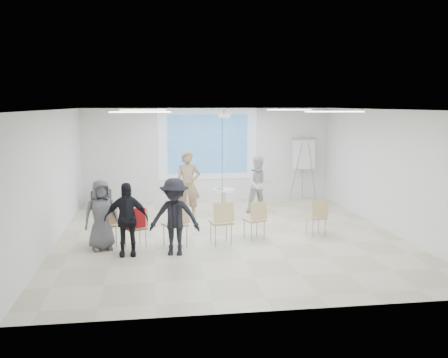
{
  "coord_description": "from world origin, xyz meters",
  "views": [
    {
      "loc": [
        -1.78,
        -11.54,
        3.12
      ],
      "look_at": [
        0.0,
        0.8,
        1.25
      ],
      "focal_mm": 40.0,
      "sensor_mm": 36.0,
      "label": 1
    }
  ],
  "objects": [
    {
      "name": "flipchart_easel",
      "position": [
        3.14,
        4.24,
        1.5
      ],
      "size": [
        0.88,
        0.67,
        2.04
      ],
      "rotation": [
        0.0,
        0.0,
        -0.11
      ],
      "color": "gray",
      "rests_on": "floor"
    },
    {
      "name": "audience_mid",
      "position": [
        -1.35,
        -1.39,
        0.92
      ],
      "size": [
        1.28,
        0.84,
        1.84
      ],
      "primitive_type": "imported",
      "rotation": [
        0.0,
        0.0,
        -0.17
      ],
      "color": "black",
      "rests_on": "floor"
    },
    {
      "name": "wall_back",
      "position": [
        0.0,
        4.55,
        1.5
      ],
      "size": [
        8.0,
        0.1,
        3.0
      ],
      "primitive_type": "cube",
      "color": "silver",
      "rests_on": "floor"
    },
    {
      "name": "fluor_panel_ne",
      "position": [
        2.0,
        2.0,
        2.97
      ],
      "size": [
        1.2,
        0.3,
        0.02
      ],
      "primitive_type": "cube",
      "color": "white",
      "rests_on": "ceiling"
    },
    {
      "name": "controller_right",
      "position": [
        1.09,
        2.65,
        1.24
      ],
      "size": [
        0.04,
        0.12,
        0.04
      ],
      "primitive_type": "cube",
      "rotation": [
        0.0,
        0.0,
        0.04
      ],
      "color": "silver",
      "rests_on": "player_right"
    },
    {
      "name": "wall_right",
      "position": [
        4.05,
        0.0,
        1.5
      ],
      "size": [
        0.1,
        9.0,
        3.0
      ],
      "primitive_type": "cube",
      "color": "silver",
      "rests_on": "floor"
    },
    {
      "name": "player_right",
      "position": [
        1.27,
        2.4,
        0.92
      ],
      "size": [
        0.91,
        0.74,
        1.83
      ],
      "primitive_type": "imported",
      "rotation": [
        0.0,
        0.0,
        0.04
      ],
      "color": "silver",
      "rests_on": "floor"
    },
    {
      "name": "chair_right_inner",
      "position": [
        0.56,
        -0.49,
        0.54
      ],
      "size": [
        0.55,
        0.57,
        0.91
      ],
      "rotation": [
        0.0,
        0.0,
        0.32
      ],
      "color": "tan",
      "rests_on": "floor"
    },
    {
      "name": "audience_left",
      "position": [
        -2.34,
        -1.29,
        0.88
      ],
      "size": [
        1.04,
        0.64,
        1.77
      ],
      "primitive_type": "imported",
      "rotation": [
        0.0,
        0.0,
        -0.02
      ],
      "color": "black",
      "rests_on": "floor"
    },
    {
      "name": "fluor_panel_sw",
      "position": [
        -2.0,
        -1.5,
        2.97
      ],
      "size": [
        1.2,
        0.3,
        0.02
      ],
      "primitive_type": "cube",
      "color": "white",
      "rests_on": "ceiling"
    },
    {
      "name": "projection_image",
      "position": [
        0.0,
        4.47,
        1.85
      ],
      "size": [
        2.6,
        0.01,
        1.9
      ],
      "primitive_type": "cube",
      "color": "teal",
      "rests_on": "wall_back"
    },
    {
      "name": "ceiling_projector",
      "position": [
        0.1,
        1.49,
        2.69
      ],
      "size": [
        0.3,
        0.25,
        3.0
      ],
      "color": "white",
      "rests_on": "ceiling"
    },
    {
      "name": "chair_right_far",
      "position": [
        2.09,
        -0.36,
        0.52
      ],
      "size": [
        0.48,
        0.5,
        0.88
      ],
      "rotation": [
        0.0,
        0.0,
        0.16
      ],
      "color": "tan",
      "rests_on": "floor"
    },
    {
      "name": "chair_center",
      "position": [
        -0.27,
        -0.8,
        0.58
      ],
      "size": [
        0.54,
        0.57,
        0.99
      ],
      "rotation": [
        0.0,
        0.0,
        0.17
      ],
      "color": "tan",
      "rests_on": "floor"
    },
    {
      "name": "ceiling",
      "position": [
        0.0,
        0.0,
        3.05
      ],
      "size": [
        8.0,
        9.0,
        0.1
      ],
      "primitive_type": "cube",
      "color": "white",
      "rests_on": "wall_back"
    },
    {
      "name": "chair_far_left",
      "position": [
        -2.81,
        -0.57,
        0.56
      ],
      "size": [
        0.57,
        0.59,
        0.94
      ],
      "rotation": [
        0.0,
        0.0,
        0.31
      ],
      "color": "tan",
      "rests_on": "floor"
    },
    {
      "name": "pedestal_table",
      "position": [
        0.18,
        2.12,
        0.43
      ],
      "size": [
        0.82,
        0.82,
        0.78
      ],
      "rotation": [
        0.0,
        0.0,
        0.39
      ],
      "color": "white",
      "rests_on": "floor"
    },
    {
      "name": "chair_left_inner",
      "position": [
        -1.28,
        -0.87,
        0.59
      ],
      "size": [
        0.63,
        0.65,
        1.0
      ],
      "rotation": [
        0.0,
        0.0,
        0.42
      ],
      "color": "tan",
      "rests_on": "floor"
    },
    {
      "name": "fluor_panel_nw",
      "position": [
        -2.0,
        2.0,
        2.97
      ],
      "size": [
        1.2,
        0.3,
        0.02
      ],
      "primitive_type": "cube",
      "color": "white",
      "rests_on": "ceiling"
    },
    {
      "name": "floor",
      "position": [
        0.0,
        0.0,
        -0.05
      ],
      "size": [
        8.0,
        9.0,
        0.1
      ],
      "primitive_type": "cube",
      "color": "beige",
      "rests_on": "ground"
    },
    {
      "name": "red_jacket",
      "position": [
        -2.19,
        -1.01,
        0.72
      ],
      "size": [
        0.46,
        0.28,
        0.43
      ],
      "primitive_type": "cube",
      "rotation": [
        0.0,
        0.0,
        0.42
      ],
      "color": "#B4161B",
      "rests_on": "chair_left_mid"
    },
    {
      "name": "laptop",
      "position": [
        -1.32,
        -0.77,
        0.53
      ],
      "size": [
        0.44,
        0.39,
        0.03
      ],
      "primitive_type": "imported",
      "rotation": [
        0.0,
        0.0,
        3.56
      ],
      "color": "black",
      "rests_on": "chair_left_inner"
    },
    {
      "name": "wall_left",
      "position": [
        -4.05,
        0.0,
        1.5
      ],
      "size": [
        0.1,
        9.0,
        3.0
      ],
      "primitive_type": "cube",
      "color": "silver",
      "rests_on": "floor"
    },
    {
      "name": "player_left",
      "position": [
        -0.84,
        1.89,
        1.06
      ],
      "size": [
        0.84,
        0.63,
        2.13
      ],
      "primitive_type": "imported",
      "rotation": [
        0.0,
        0.0,
        -0.14
      ],
      "color": "#9C7E60",
      "rests_on": "floor"
    },
    {
      "name": "controller_left",
      "position": [
        -0.66,
        2.14,
        1.4
      ],
      "size": [
        0.06,
        0.14,
        0.04
      ],
      "primitive_type": "cube",
      "rotation": [
        0.0,
        0.0,
        -0.14
      ],
      "color": "white",
      "rests_on": "player_left"
    },
    {
      "name": "projection_halo",
      "position": [
        0.0,
        4.49,
        1.85
      ],
      "size": [
        3.2,
        0.01,
        2.3
      ],
      "primitive_type": "cube",
      "color": "silver",
      "rests_on": "wall_back"
    },
    {
      "name": "fluor_panel_se",
      "position": [
        2.0,
        -1.5,
        2.97
      ],
      "size": [
        1.2,
        0.3,
        0.02
      ],
      "primitive_type": "cube",
      "color": "white",
      "rests_on": "ceiling"
    },
    {
      "name": "chair_left_mid",
      "position": [
        -2.15,
        -0.86,
        0.53
      ],
      "size": [
        0.57,
        0.59,
        0.9
      ],
      "rotation": [
        0.0,
        0.0,
        0.42
      ],
      "color": "tan",
      "rests_on": "floor"
    },
    {
      "name": "av_cart",
      "position": [
        -3.33,
        3.54,
        0.37
      ],
      "size": [
        0.58,
        0.48,
        0.8
      ],
      "rotation": [
        0.0,
        0.0,
        -0.1
      ],
      "color": "black",
      "rests_on": "floor"
    },
    {
      "name": "audience_outer",
      "position": [
        -2.9,
        -0.77,
        0.85
      ],
      "size": [
        0.95,
        0.76,
        1.71
      ],
      "primitive_type": "imported",
      "rotation": [
        0.0,
        0.0,
        0.28
      ],
      "color": "#5C5D62",
      "rests_on": "floor"
    }
  ]
}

